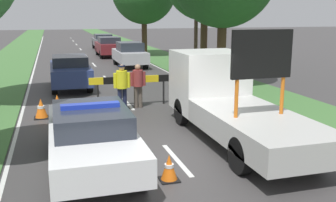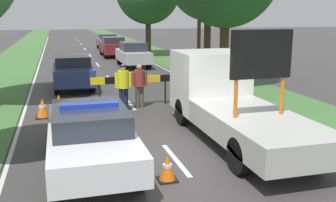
{
  "view_description": "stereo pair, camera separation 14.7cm",
  "coord_description": "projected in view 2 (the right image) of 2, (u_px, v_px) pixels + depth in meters",
  "views": [
    {
      "loc": [
        -2.69,
        -8.94,
        3.39
      ],
      "look_at": [
        0.21,
        0.88,
        1.1
      ],
      "focal_mm": 42.0,
      "sensor_mm": 36.0,
      "label": 1
    },
    {
      "loc": [
        -2.54,
        -8.98,
        3.39
      ],
      "look_at": [
        0.21,
        0.88,
        1.1
      ],
      "focal_mm": 42.0,
      "sensor_mm": 36.0,
      "label": 2
    }
  ],
  "objects": [
    {
      "name": "pedestrian_civilian",
      "position": [
        139.0,
        82.0,
        14.28
      ],
      "size": [
        0.57,
        0.37,
        1.6
      ],
      "rotation": [
        0.0,
        0.0,
        0.48
      ],
      "color": "brown",
      "rests_on": "ground"
    },
    {
      "name": "traffic_cone_near_truck",
      "position": [
        59.0,
        104.0,
        13.61
      ],
      "size": [
        0.48,
        0.48,
        0.66
      ],
      "color": "black",
      "rests_on": "ground"
    },
    {
      "name": "queued_car_suv_grey",
      "position": [
        107.0,
        41.0,
        37.73
      ],
      "size": [
        1.73,
        4.54,
        1.47
      ],
      "rotation": [
        0.0,
        0.0,
        3.14
      ],
      "color": "slate",
      "rests_on": "ground"
    },
    {
      "name": "road_barrier",
      "position": [
        133.0,
        81.0,
        14.54
      ],
      "size": [
        3.1,
        0.08,
        1.12
      ],
      "rotation": [
        0.0,
        0.0,
        -0.05
      ],
      "color": "black",
      "rests_on": "ground"
    },
    {
      "name": "queued_car_wagon_maroon",
      "position": [
        113.0,
        46.0,
        31.56
      ],
      "size": [
        1.81,
        4.32,
        1.56
      ],
      "rotation": [
        0.0,
        0.0,
        3.14
      ],
      "color": "maroon",
      "rests_on": "ground"
    },
    {
      "name": "ground_plane",
      "position": [
        169.0,
        152.0,
        9.85
      ],
      "size": [
        160.0,
        160.0,
        0.0
      ],
      "primitive_type": "plane",
      "color": "#3D3A3A"
    },
    {
      "name": "traffic_cone_near_police",
      "position": [
        43.0,
        108.0,
        12.99
      ],
      "size": [
        0.48,
        0.48,
        0.66
      ],
      "color": "black",
      "rests_on": "ground"
    },
    {
      "name": "traffic_cone_behind_barrier",
      "position": [
        207.0,
        100.0,
        14.41
      ],
      "size": [
        0.39,
        0.39,
        0.55
      ],
      "color": "black",
      "rests_on": "ground"
    },
    {
      "name": "lane_markings",
      "position": [
        95.0,
        61.0,
        28.31
      ],
      "size": [
        7.73,
        67.95,
        0.01
      ],
      "color": "silver",
      "rests_on": "ground"
    },
    {
      "name": "grass_verge_left",
      "position": [
        13.0,
        63.0,
        27.17
      ],
      "size": [
        3.35,
        120.0,
        0.03
      ],
      "color": "#427038",
      "rests_on": "ground"
    },
    {
      "name": "police_car",
      "position": [
        90.0,
        134.0,
        8.82
      ],
      "size": [
        1.81,
        4.91,
        1.48
      ],
      "rotation": [
        0.0,
        0.0,
        0.04
      ],
      "color": "white",
      "rests_on": "ground"
    },
    {
      "name": "grass_verge_right",
      "position": [
        168.0,
        58.0,
        30.11
      ],
      "size": [
        3.35,
        120.0,
        0.03
      ],
      "color": "#427038",
      "rests_on": "ground"
    },
    {
      "name": "queued_car_hatch_blue",
      "position": [
        73.0,
        71.0,
        18.18
      ],
      "size": [
        1.73,
        4.37,
        1.51
      ],
      "rotation": [
        0.0,
        0.0,
        3.14
      ],
      "color": "navy",
      "rests_on": "ground"
    },
    {
      "name": "work_truck",
      "position": [
        228.0,
        98.0,
        10.99
      ],
      "size": [
        2.01,
        6.32,
        3.03
      ],
      "rotation": [
        0.0,
        0.0,
        3.2
      ],
      "color": "white",
      "rests_on": "ground"
    },
    {
      "name": "traffic_cone_centre_front",
      "position": [
        167.0,
        168.0,
        8.1
      ],
      "size": [
        0.4,
        0.4,
        0.56
      ],
      "color": "black",
      "rests_on": "ground"
    },
    {
      "name": "police_officer",
      "position": [
        123.0,
        84.0,
        13.77
      ],
      "size": [
        0.59,
        0.38,
        1.66
      ],
      "rotation": [
        0.0,
        0.0,
        3.46
      ],
      "color": "#191E38",
      "rests_on": "ground"
    },
    {
      "name": "queued_car_sedan_silver",
      "position": [
        133.0,
        54.0,
        25.44
      ],
      "size": [
        1.71,
        4.18,
        1.6
      ],
      "rotation": [
        0.0,
        0.0,
        3.14
      ],
      "color": "#B2B2B7",
      "rests_on": "ground"
    }
  ]
}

